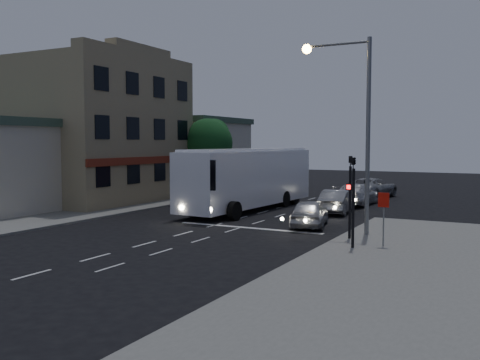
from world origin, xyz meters
The scene contains 16 objects.
ground centered at (0.00, 0.00, 0.00)m, with size 120.00×120.00×0.00m, color black.
sidewalk_near centered at (13.00, -4.00, 0.06)m, with size 12.00×24.00×0.12m, color slate.
sidewalk_far centered at (-13.00, 8.00, 0.06)m, with size 12.00×50.00×0.12m, color slate.
road_markings centered at (1.29, 3.31, 0.00)m, with size 8.00×30.55×0.01m.
tour_bus centered at (-1.24, 8.52, 2.15)m, with size 3.46×13.07×3.97m.
car_suv centered at (4.62, 3.80, 0.72)m, with size 1.70×4.22×1.44m, color #B9BABB.
car_sedan_a centered at (4.28, 9.64, 0.73)m, with size 1.54×4.42×1.46m, color #A2A2A2.
car_sedan_b centered at (4.20, 14.54, 0.76)m, with size 2.13×5.23×1.52m, color silver.
car_sedan_c centered at (3.85, 20.09, 0.78)m, with size 2.60×5.65×1.57m, color #9D9D9F.
traffic_signal_main centered at (7.60, 0.78, 2.42)m, with size 0.25×0.35×4.10m.
traffic_signal_side centered at (8.30, -1.20, 2.42)m, with size 0.18×0.15×4.10m.
regulatory_sign centered at (9.30, -0.24, 1.60)m, with size 0.45×0.12×2.20m.
streetlight centered at (7.34, 2.20, 5.73)m, with size 3.32×0.44×9.00m.
main_building centered at (-13.96, 8.00, 5.16)m, with size 10.12×12.00×11.00m.
low_building_north centered at (-13.50, 20.00, 3.39)m, with size 9.40×9.40×6.50m.
street_tree centered at (-8.21, 15.02, 4.50)m, with size 4.00×4.00×6.20m.
Camera 1 is at (14.11, -22.21, 4.35)m, focal length 40.00 mm.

